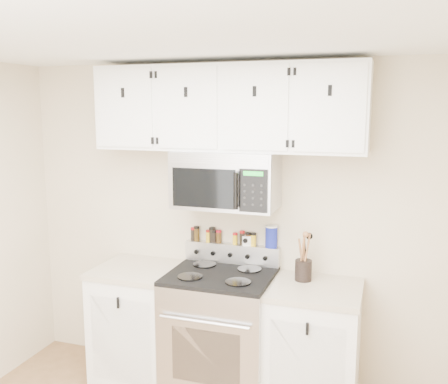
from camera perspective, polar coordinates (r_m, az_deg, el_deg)
name	(u,v)px	position (r m, az deg, el deg)	size (l,w,h in m)	color
back_wall	(233,224)	(3.92, 1.09, -3.70)	(3.50, 0.01, 2.50)	#BAAD8C
ceiling	(110,24)	(2.24, -12.90, 18.22)	(3.50, 3.50, 0.01)	white
range	(221,333)	(3.89, -0.39, -15.76)	(0.76, 0.65, 1.10)	#B7B7BA
base_cabinet_left	(140,322)	(4.17, -9.61, -14.47)	(0.64, 0.62, 0.92)	white
base_cabinet_right	(313,348)	(3.78, 10.16, -17.15)	(0.64, 0.62, 0.92)	white
microwave	(226,180)	(3.67, 0.23, 1.42)	(0.76, 0.44, 0.42)	#9E9EA3
upper_cabinets	(227,108)	(3.66, 0.35, 9.57)	(2.00, 0.35, 0.62)	white
utensil_crock	(303,269)	(3.68, 9.06, -8.63)	(0.12, 0.12, 0.35)	black
kitchen_timer	(246,240)	(3.88, 2.55, -5.55)	(0.06, 0.05, 0.08)	white
salt_canister	(271,236)	(3.82, 5.43, -5.08)	(0.09, 0.09, 0.17)	navy
spice_jar_0	(193,234)	(4.02, -3.52, -4.81)	(0.04, 0.04, 0.11)	black
spice_jar_1	(197,234)	(4.01, -3.15, -4.76)	(0.05, 0.05, 0.12)	#443010
spice_jar_2	(208,236)	(3.97, -1.79, -5.03)	(0.04, 0.04, 0.10)	gold
spice_jar_3	(212,235)	(3.96, -1.37, -4.90)	(0.05, 0.05, 0.12)	black
spice_jar_4	(214,236)	(3.96, -1.14, -5.08)	(0.05, 0.05, 0.10)	black
spice_jar_5	(219,236)	(3.95, -0.61, -5.10)	(0.04, 0.04, 0.10)	#472E11
spice_jar_6	(235,238)	(3.91, 1.27, -5.33)	(0.04, 0.04, 0.09)	gold
spice_jar_7	(242,238)	(3.89, 2.09, -5.25)	(0.04, 0.04, 0.11)	black
spice_jar_8	(248,239)	(3.88, 2.78, -5.36)	(0.04, 0.04, 0.10)	#442510
spice_jar_9	(253,239)	(3.87, 3.38, -5.42)	(0.04, 0.04, 0.10)	yellow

